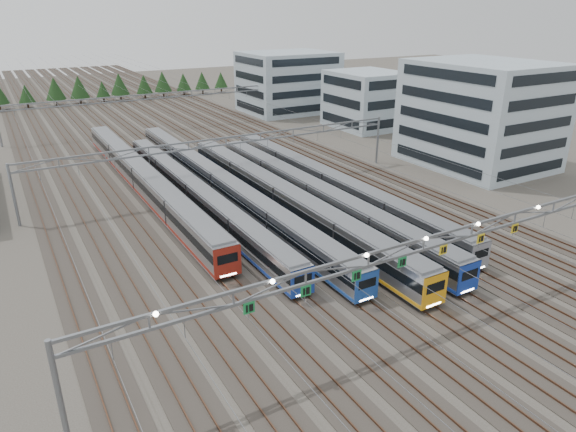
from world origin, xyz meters
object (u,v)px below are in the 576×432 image
train_a (143,178)px  gantry_near (424,247)px  train_b (195,194)px  train_f (329,183)px  train_c (220,183)px  depot_bldg_south (480,114)px  train_d (283,199)px  train_e (315,195)px  gantry_far (142,101)px  depot_bldg_mid (367,100)px  depot_bldg_north (288,82)px  gantry_mid (226,147)px

train_a → gantry_near: size_ratio=1.09×
train_b → train_f: 18.81m
train_c → depot_bldg_south: size_ratio=3.07×
train_b → train_d: bearing=-41.7°
train_e → gantry_far: bearing=96.6°
train_e → gantry_far: (-6.75, 58.42, 4.35)m
train_b → train_a: bearing=115.4°
depot_bldg_mid → depot_bldg_north: size_ratio=0.73×
train_a → depot_bldg_north: (50.01, 44.86, 5.26)m
train_a → depot_bldg_south: depot_bldg_south is taller
train_c → gantry_far: size_ratio=1.20×
gantry_mid → depot_bldg_north: bearing=52.0°
train_d → train_e: train_d is taller
gantry_mid → depot_bldg_south: (42.18, -8.85, 2.17)m
train_a → depot_bldg_north: size_ratio=2.79×
depot_bldg_south → depot_bldg_north: bearing=93.3°
train_b → depot_bldg_north: (45.51, 54.36, 5.51)m
train_c → train_e: train_e is taller
train_d → train_e: size_ratio=1.04×
train_a → gantry_far: size_ratio=1.09×
train_c → gantry_mid: gantry_mid is taller
train_c → depot_bldg_south: 45.38m
gantry_near → depot_bldg_north: 97.82m
train_c → gantry_near: 38.15m
train_b → train_d: 12.06m
gantry_mid → depot_bldg_mid: bearing=28.7°
depot_bldg_north → gantry_far: bearing=-173.1°
depot_bldg_south → depot_bldg_north: 58.64m
train_a → train_b: 10.51m
depot_bldg_north → gantry_mid: bearing=-128.0°
train_a → train_d: size_ratio=1.13×
train_f → gantry_mid: 15.79m
gantry_far → depot_bldg_mid: bearing=-25.0°
train_a → depot_bldg_mid: bearing=19.3°
gantry_near → depot_bldg_south: (42.23, 31.26, 1.47)m
train_e → gantry_far: gantry_far is taller
depot_bldg_south → depot_bldg_mid: 33.34m
train_b → gantry_far: gantry_far is taller
gantry_near → gantry_mid: bearing=89.9°
train_c → train_e: size_ratio=1.29×
train_a → gantry_mid: size_ratio=1.09×
depot_bldg_south → depot_bldg_north: size_ratio=1.00×
train_f → gantry_near: gantry_near is taller
train_f → gantry_mid: bearing=137.9°
train_f → depot_bldg_mid: bearing=46.1°
gantry_far → gantry_near: bearing=-90.0°
train_a → train_e: 25.61m
train_c → gantry_mid: bearing=46.6°
train_e → depot_bldg_south: depot_bldg_south is taller
depot_bldg_north → train_b: bearing=-129.9°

